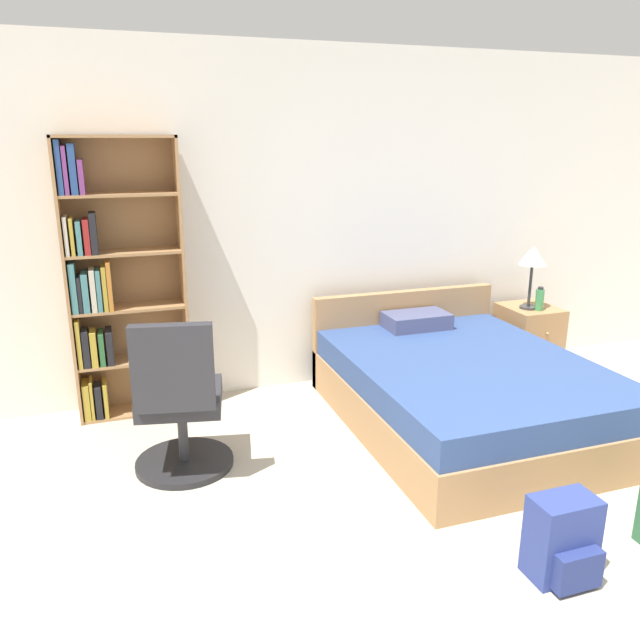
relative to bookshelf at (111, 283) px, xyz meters
name	(u,v)px	position (x,y,z in m)	size (l,w,h in m)	color
wall_back	(344,221)	(1.78, 0.18, 0.33)	(9.00, 0.06, 2.60)	white
bookshelf	(111,283)	(0.00, 0.00, 0.00)	(0.79, 0.26, 1.95)	#AD7F51
bed	(461,388)	(2.25, -0.92, -0.72)	(1.56, 2.03, 0.74)	#AD7F51
office_chair	(180,407)	(0.32, -1.01, -0.55)	(0.59, 0.65, 0.99)	#232326
nightstand	(528,338)	(3.36, -0.16, -0.70)	(0.42, 0.49, 0.55)	#AD7F51
table_lamp	(533,258)	(3.31, -0.20, 0.01)	(0.23, 0.23, 0.53)	#333333
water_bottle	(540,299)	(3.35, -0.28, -0.33)	(0.07, 0.07, 0.20)	#3F8C4C
backpack_blue	(563,540)	(1.84, -2.49, -0.79)	(0.30, 0.25, 0.39)	navy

